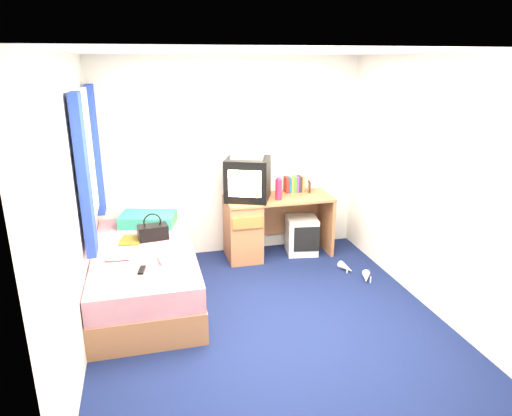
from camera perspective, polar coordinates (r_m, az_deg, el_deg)
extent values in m
plane|color=#0C1438|center=(4.47, 1.39, -13.55)|extent=(3.40, 3.40, 0.00)
plane|color=white|center=(3.81, 1.68, 18.92)|extent=(3.40, 3.40, 0.00)
plane|color=silver|center=(5.58, -3.17, 6.22)|extent=(3.20, 0.00, 3.20)
plane|color=silver|center=(2.49, 12.16, -9.63)|extent=(3.20, 0.00, 3.20)
plane|color=silver|center=(3.88, -21.88, -0.39)|extent=(0.00, 3.40, 3.40)
plane|color=silver|center=(4.65, 20.90, 2.64)|extent=(0.00, 3.40, 3.40)
cube|color=#A36A43|center=(4.89, -13.57, -9.15)|extent=(1.00, 2.00, 0.30)
cube|color=olive|center=(4.55, -7.06, -10.78)|extent=(0.02, 0.70, 0.18)
cube|color=silver|center=(4.77, -13.80, -6.26)|extent=(0.98, 1.98, 0.24)
cube|color=#186CA0|center=(5.35, -13.33, -1.38)|extent=(0.68, 0.52, 0.13)
cube|color=#A36A43|center=(5.56, 2.85, 1.22)|extent=(1.30, 0.55, 0.03)
cube|color=#A36A43|center=(5.57, -1.65, -2.80)|extent=(0.40, 0.52, 0.72)
cube|color=#A36A43|center=(5.88, 8.68, -1.86)|extent=(0.04, 0.52, 0.72)
cube|color=#A36A43|center=(5.94, 4.42, -0.56)|extent=(0.78, 0.03, 0.55)
cube|color=white|center=(5.80, 5.70, -3.38)|extent=(0.42, 0.42, 0.46)
cube|color=black|center=(5.41, -1.03, 3.68)|extent=(0.64, 0.62, 0.50)
cube|color=#FFFBA1|center=(5.19, -1.43, 3.05)|extent=(0.35, 0.16, 0.31)
cube|color=silver|center=(5.35, -1.05, 6.64)|extent=(0.44, 0.38, 0.07)
cube|color=maroon|center=(5.73, 3.78, 2.93)|extent=(0.03, 0.13, 0.20)
cube|color=navy|center=(5.74, 4.12, 2.95)|extent=(0.03, 0.13, 0.20)
cube|color=gold|center=(5.75, 4.45, 2.97)|extent=(0.03, 0.13, 0.20)
cube|color=#337F33|center=(5.77, 4.78, 2.99)|extent=(0.03, 0.13, 0.20)
cube|color=#7F337F|center=(5.78, 5.11, 3.01)|extent=(0.03, 0.13, 0.20)
cube|color=#262626|center=(5.79, 5.44, 3.03)|extent=(0.03, 0.13, 0.20)
cube|color=#B26633|center=(5.80, 5.76, 3.05)|extent=(0.03, 0.13, 0.20)
cube|color=black|center=(5.79, 6.66, 2.68)|extent=(0.04, 0.12, 0.14)
cylinder|color=#DF1F45|center=(5.42, 2.84, 2.30)|extent=(0.08, 0.08, 0.24)
cylinder|color=white|center=(5.54, 1.11, 2.23)|extent=(0.05, 0.05, 0.16)
cube|color=black|center=(4.92, -12.75, -2.97)|extent=(0.32, 0.21, 0.15)
torus|color=black|center=(4.88, -12.85, -1.69)|extent=(0.19, 0.04, 0.19)
cube|color=white|center=(4.38, -10.19, -5.91)|extent=(0.29, 0.26, 0.09)
cube|color=gold|center=(4.95, -15.36, -3.88)|extent=(0.25, 0.31, 0.01)
cylinder|color=white|center=(4.50, -16.84, -5.90)|extent=(0.20, 0.08, 0.07)
cube|color=gold|center=(4.12, -13.77, -8.37)|extent=(0.23, 0.09, 0.01)
cube|color=black|center=(4.24, -14.08, -7.53)|extent=(0.08, 0.17, 0.02)
cube|color=silver|center=(4.69, -20.68, 5.92)|extent=(0.02, 0.90, 1.10)
cube|color=white|center=(4.61, -21.38, 13.10)|extent=(0.06, 1.06, 0.08)
cube|color=white|center=(4.83, -19.80, -0.91)|extent=(0.06, 1.06, 0.08)
cube|color=navy|center=(4.12, -20.72, 3.65)|extent=(0.08, 0.24, 1.40)
cube|color=navy|center=(5.27, -19.44, 6.73)|extent=(0.08, 0.24, 1.40)
cone|color=silver|center=(5.44, 11.22, -7.34)|extent=(0.14, 0.24, 0.09)
cone|color=silver|center=(5.26, 13.60, -8.43)|extent=(0.18, 0.24, 0.09)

